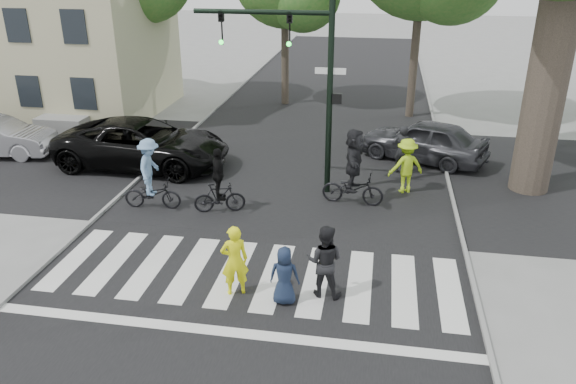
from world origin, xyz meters
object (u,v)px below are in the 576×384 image
at_px(cyclist_mid, 219,186).
at_px(car_suv, 143,144).
at_px(pedestrian_adult, 324,261).
at_px(pedestrian_child, 284,276).
at_px(pedestrian_woman, 235,260).
at_px(car_grey, 424,140).
at_px(cyclist_left, 151,179).
at_px(traffic_signal, 302,67).
at_px(cyclist_right, 354,171).

distance_m(cyclist_mid, car_suv, 4.82).
xyz_separation_m(pedestrian_adult, cyclist_mid, (-3.45, 3.74, -0.05)).
bearing_deg(cyclist_mid, pedestrian_child, -57.66).
distance_m(pedestrian_woman, car_suv, 8.84).
bearing_deg(pedestrian_woman, pedestrian_child, 148.78).
distance_m(car_suv, car_grey, 9.92).
relative_size(cyclist_left, car_grey, 0.48).
bearing_deg(cyclist_left, traffic_signal, 26.88).
xyz_separation_m(pedestrian_child, pedestrian_adult, (0.80, 0.44, 0.18)).
bearing_deg(car_grey, pedestrian_child, 3.52).
relative_size(pedestrian_adult, cyclist_right, 0.72).
height_order(pedestrian_woman, cyclist_right, cyclist_right).
bearing_deg(traffic_signal, pedestrian_adult, -76.47).
xyz_separation_m(cyclist_left, car_grey, (8.02, 5.49, -0.17)).
relative_size(pedestrian_child, pedestrian_adult, 0.79).
relative_size(cyclist_right, car_suv, 0.39).
bearing_deg(pedestrian_adult, car_suv, -38.77).
bearing_deg(cyclist_left, car_suv, 116.91).
distance_m(pedestrian_child, pedestrian_adult, 0.93).
distance_m(traffic_signal, car_suv, 6.59).
height_order(traffic_signal, cyclist_left, traffic_signal).
bearing_deg(pedestrian_child, cyclist_right, -103.54).
height_order(pedestrian_woman, car_grey, pedestrian_woman).
bearing_deg(pedestrian_adult, cyclist_right, -88.18).
bearing_deg(cyclist_mid, car_grey, 41.99).
height_order(car_suv, car_grey, car_suv).
distance_m(pedestrian_woman, cyclist_mid, 4.29).
bearing_deg(pedestrian_child, pedestrian_adult, -153.18).
xyz_separation_m(cyclist_left, cyclist_right, (5.77, 1.30, 0.12)).
height_order(cyclist_mid, car_grey, cyclist_mid).
bearing_deg(cyclist_mid, traffic_signal, 43.94).
bearing_deg(cyclist_left, pedestrian_adult, -33.87).
bearing_deg(traffic_signal, cyclist_right, -24.50).
relative_size(pedestrian_woman, cyclist_right, 0.71).
xyz_separation_m(traffic_signal, pedestrian_adult, (1.38, -5.73, -3.06)).
relative_size(pedestrian_woman, car_grey, 0.37).
height_order(cyclist_left, cyclist_right, cyclist_right).
bearing_deg(pedestrian_child, pedestrian_woman, -10.07).
bearing_deg(cyclist_left, cyclist_mid, 2.12).
bearing_deg(pedestrian_adult, traffic_signal, -71.08).
xyz_separation_m(cyclist_right, car_suv, (-7.41, 1.93, -0.21)).
relative_size(pedestrian_woman, cyclist_mid, 0.86).
height_order(pedestrian_adult, cyclist_mid, cyclist_mid).
bearing_deg(cyclist_mid, cyclist_right, 18.04).
height_order(traffic_signal, pedestrian_adult, traffic_signal).
xyz_separation_m(cyclist_mid, car_grey, (6.02, 5.41, -0.04)).
height_order(traffic_signal, pedestrian_child, traffic_signal).
height_order(pedestrian_child, cyclist_right, cyclist_right).
bearing_deg(pedestrian_woman, cyclist_left, -71.23).
distance_m(traffic_signal, cyclist_mid, 4.23).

